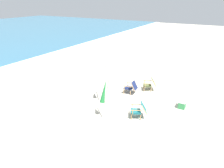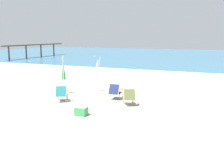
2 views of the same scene
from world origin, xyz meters
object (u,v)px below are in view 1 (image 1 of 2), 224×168
object	(u,v)px
beach_chair_front_left	(150,84)
cooler_box	(182,104)
umbrella_furled_white	(101,78)
umbrella_furled_green	(104,91)
beach_chair_front_right	(139,110)
beach_chair_mid_center	(131,87)

from	to	relation	value
beach_chair_front_left	cooler_box	size ratio (longest dim) A/B	1.92
umbrella_furled_white	umbrella_furled_green	world-z (taller)	umbrella_furled_green
beach_chair_front_right	beach_chair_mid_center	bearing A→B (deg)	33.49
beach_chair_front_right	cooler_box	distance (m)	2.57
cooler_box	beach_chair_front_left	bearing A→B (deg)	61.24
beach_chair_front_left	umbrella_furled_white	bearing A→B (deg)	143.47
beach_chair_front_right	cooler_box	size ratio (longest dim) A/B	1.90
beach_chair_front_right	cooler_box	xyz separation A→B (m)	(2.00, -1.59, -0.22)
beach_chair_front_right	cooler_box	bearing A→B (deg)	-38.53
umbrella_furled_white	beach_chair_front_right	bearing A→B (deg)	-103.33
beach_chair_front_right	cooler_box	world-z (taller)	beach_chair_front_right
beach_chair_front_right	umbrella_furled_green	xyz separation A→B (m)	(-0.83, 1.45, 0.95)
beach_chair_front_left	cooler_box	world-z (taller)	beach_chair_front_left
beach_chair_mid_center	umbrella_furled_white	world-z (taller)	umbrella_furled_white
beach_chair_mid_center	umbrella_furled_green	bearing A→B (deg)	-179.77
beach_chair_mid_center	beach_chair_front_right	distance (m)	2.65
beach_chair_mid_center	umbrella_furled_white	bearing A→B (deg)	145.11
beach_chair_front_left	cooler_box	xyz separation A→B (m)	(-1.22, -2.23, -0.22)
beach_chair_mid_center	beach_chair_front_left	size ratio (longest dim) A/B	0.84
beach_chair_front_right	umbrella_furled_green	bearing A→B (deg)	119.86
beach_chair_mid_center	cooler_box	bearing A→B (deg)	-93.89
umbrella_furled_white	cooler_box	size ratio (longest dim) A/B	4.22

